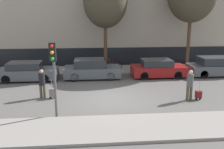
% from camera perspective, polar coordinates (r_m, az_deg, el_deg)
% --- Properties ---
extents(ground_plane, '(80.00, 80.00, 0.00)m').
position_cam_1_polar(ground_plane, '(13.94, -0.19, -5.60)').
color(ground_plane, '#565451').
extents(sidewalk_near, '(28.00, 2.50, 0.12)m').
position_cam_1_polar(sidewalk_near, '(10.47, 1.62, -12.15)').
color(sidewalk_near, gray).
rests_on(sidewalk_near, ground_plane).
extents(sidewalk_far, '(28.00, 3.00, 0.12)m').
position_cam_1_polar(sidewalk_far, '(20.64, -1.86, 1.06)').
color(sidewalk_far, gray).
rests_on(sidewalk_far, ground_plane).
extents(building_facade, '(28.00, 2.70, 11.37)m').
position_cam_1_polar(building_facade, '(23.65, -2.48, 16.38)').
color(building_facade, '#A89E8C').
rests_on(building_facade, ground_plane).
extents(parked_car_0, '(4.13, 1.77, 1.31)m').
position_cam_1_polar(parked_car_0, '(18.55, -18.79, 0.62)').
color(parked_car_0, '#4C5156').
rests_on(parked_car_0, ground_plane).
extents(parked_car_1, '(4.04, 1.86, 1.41)m').
position_cam_1_polar(parked_car_1, '(18.19, -4.63, 1.20)').
color(parked_car_1, '#4C5156').
rests_on(parked_car_1, ground_plane).
extents(parked_car_2, '(3.96, 1.85, 1.32)m').
position_cam_1_polar(parked_car_2, '(18.83, 10.43, 1.34)').
color(parked_car_2, maroon).
rests_on(parked_car_2, ground_plane).
extents(parked_car_3, '(4.11, 1.82, 1.42)m').
position_cam_1_polar(parked_car_3, '(20.49, 22.52, 1.62)').
color(parked_car_3, '#4C5156').
rests_on(parked_car_3, ground_plane).
extents(pedestrian_left, '(0.35, 0.34, 1.64)m').
position_cam_1_polar(pedestrian_left, '(14.33, -15.70, -1.68)').
color(pedestrian_left, '#4C4233').
rests_on(pedestrian_left, ground_plane).
extents(trolley_left, '(0.34, 0.29, 1.12)m').
position_cam_1_polar(trolley_left, '(14.31, -13.49, -4.01)').
color(trolley_left, slate).
rests_on(trolley_left, ground_plane).
extents(pedestrian_right, '(0.35, 0.34, 1.69)m').
position_cam_1_polar(pedestrian_right, '(14.09, 17.39, -1.94)').
color(pedestrian_right, '#4C4233').
rests_on(pedestrian_right, ground_plane).
extents(trolley_right, '(0.34, 0.29, 1.04)m').
position_cam_1_polar(trolley_right, '(14.52, 19.15, -4.30)').
color(trolley_right, maroon).
rests_on(trolley_right, ground_plane).
extents(traffic_light, '(0.28, 0.47, 3.45)m').
position_cam_1_polar(traffic_light, '(11.06, -13.23, 2.12)').
color(traffic_light, '#515154').
rests_on(traffic_light, ground_plane).
extents(parked_bicycle, '(1.77, 0.06, 0.96)m').
position_cam_1_polar(parked_bicycle, '(20.31, -0.10, 2.11)').
color(parked_bicycle, black).
rests_on(parked_bicycle, sidewalk_far).
extents(bare_tree_down_street, '(3.47, 3.47, 7.57)m').
position_cam_1_polar(bare_tree_down_street, '(20.30, -1.56, 16.45)').
color(bare_tree_down_street, '#4C3826').
rests_on(bare_tree_down_street, sidewalk_far).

